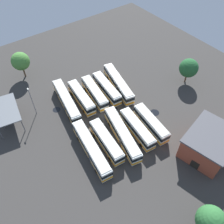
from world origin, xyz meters
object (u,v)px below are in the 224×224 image
object	(u,v)px
bus_row0_slot3	(106,141)
bus_row0_slot4	(91,149)
bus_row1_slot4	(67,101)
bus_row1_slot0	(118,84)
depot_building	(208,144)
tree_south_edge	(189,68)
bus_row1_slot1	(107,88)
bus_row0_slot0	(151,123)
bus_row0_slot2	(122,134)
bus_row1_slot2	(95,93)
tree_east_edge	(211,221)
lamp_post_far_corner	(32,100)
tree_northeast	(20,61)
bus_row1_slot3	(81,97)
maintenance_shelter	(5,110)
bus_row0_slot1	(137,129)

from	to	relation	value
bus_row0_slot3	bus_row0_slot4	world-z (taller)	same
bus_row0_slot4	bus_row1_slot4	xyz separation A→B (m)	(15.92, -2.80, 0.00)
bus_row1_slot0	depot_building	bearing A→B (deg)	-174.07
bus_row0_slot3	tree_south_edge	xyz separation A→B (m)	(4.64, -31.35, 3.02)
bus_row0_slot3	tree_south_edge	world-z (taller)	tree_south_edge
bus_row1_slot0	bus_row1_slot1	distance (m)	3.75
bus_row0_slot0	bus_row0_slot2	size ratio (longest dim) A/B	0.75
bus_row1_slot1	bus_row1_slot2	size ratio (longest dim) A/B	1.01
tree_east_edge	lamp_post_far_corner	bearing A→B (deg)	15.89
bus_row0_slot3	lamp_post_far_corner	world-z (taller)	lamp_post_far_corner
bus_row0_slot3	bus_row1_slot4	size ratio (longest dim) A/B	0.78
tree_northeast	lamp_post_far_corner	bearing A→B (deg)	167.06
bus_row0_slot0	bus_row0_slot3	bearing A→B (deg)	79.71
bus_row0_slot4	tree_east_edge	distance (m)	26.06
bus_row1_slot3	bus_row0_slot4	bearing A→B (deg)	156.10
bus_row0_slot3	bus_row1_slot0	world-z (taller)	same
bus_row1_slot3	bus_row0_slot3	bearing A→B (deg)	169.53
tree_south_edge	lamp_post_far_corner	bearing A→B (deg)	70.56
bus_row1_slot2	depot_building	distance (m)	30.60
lamp_post_far_corner	tree_south_edge	size ratio (longest dim) A/B	1.14
bus_row1_slot4	tree_south_edge	world-z (taller)	tree_south_edge
maintenance_shelter	lamp_post_far_corner	distance (m)	6.49
tree_east_edge	tree_south_edge	bearing A→B (deg)	-43.46
bus_row0_slot3	bus_row1_slot0	size ratio (longest dim) A/B	0.78
bus_row1_slot4	maintenance_shelter	size ratio (longest dim) A/B	1.42
bus_row1_slot2	bus_row1_slot0	bearing A→B (deg)	-96.30
lamp_post_far_corner	bus_row0_slot1	bearing A→B (deg)	-140.78
bus_row0_slot2	tree_northeast	world-z (taller)	tree_northeast
bus_row0_slot1	bus_row0_slot3	size ratio (longest dim) A/B	0.99
tree_northeast	tree_south_edge	bearing A→B (deg)	-129.33
bus_row0_slot4	bus_row1_slot0	size ratio (longest dim) A/B	1.00
bus_row0_slot0	bus_row0_slot1	world-z (taller)	same
maintenance_shelter	bus_row1_slot1	bearing A→B (deg)	-103.59
bus_row0_slot3	bus_row0_slot4	xyz separation A→B (m)	(0.28, 3.80, 0.00)
bus_row1_slot0	bus_row1_slot3	world-z (taller)	same
maintenance_shelter	tree_south_edge	world-z (taller)	tree_south_edge
bus_row0_slot2	depot_building	size ratio (longest dim) A/B	1.18
bus_row1_slot3	depot_building	xyz separation A→B (m)	(-29.41, -14.02, 1.21)
bus_row1_slot3	depot_building	world-z (taller)	depot_building
bus_row0_slot2	tree_south_edge	size ratio (longest dim) A/B	2.05
bus_row0_slot1	maintenance_shelter	xyz separation A→B (m)	(21.56, 22.73, 2.20)
tree_east_edge	bus_row0_slot0	bearing A→B (deg)	-19.10
bus_row1_slot1	bus_row1_slot4	world-z (taller)	same
bus_row0_slot1	bus_row1_slot1	world-z (taller)	same
bus_row1_slot2	maintenance_shelter	world-z (taller)	maintenance_shelter
bus_row0_slot0	tree_south_edge	distance (m)	21.20
bus_row1_slot0	bus_row1_slot4	xyz separation A→B (m)	(2.43, 14.92, 0.00)
lamp_post_far_corner	tree_south_edge	world-z (taller)	lamp_post_far_corner
bus_row0_slot0	bus_row0_slot1	distance (m)	3.75
bus_row0_slot4	tree_south_edge	size ratio (longest dim) A/B	2.05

